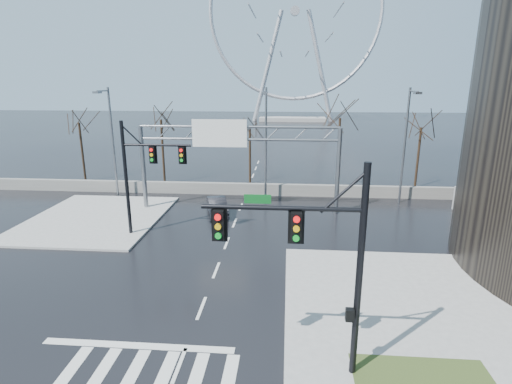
# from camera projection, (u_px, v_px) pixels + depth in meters

# --- Properties ---
(ground) EXTENTS (260.00, 260.00, 0.00)m
(ground) POSITION_uv_depth(u_px,v_px,m) (201.00, 308.00, 19.09)
(ground) COLOR black
(ground) RESTS_ON ground
(sidewalk_right_ext) EXTENTS (12.00, 10.00, 0.15)m
(sidewalk_right_ext) POSITION_uv_depth(u_px,v_px,m) (404.00, 294.00, 20.21)
(sidewalk_right_ext) COLOR gray
(sidewalk_right_ext) RESTS_ON ground
(sidewalk_far) EXTENTS (10.00, 12.00, 0.15)m
(sidewalk_far) POSITION_uv_depth(u_px,v_px,m) (96.00, 218.00, 31.45)
(sidewalk_far) COLOR gray
(sidewalk_far) RESTS_ON ground
(barrier_wall) EXTENTS (52.00, 0.50, 1.10)m
(barrier_wall) POSITION_uv_depth(u_px,v_px,m) (246.00, 189.00, 38.15)
(barrier_wall) COLOR slate
(barrier_wall) RESTS_ON ground
(signal_mast_near) EXTENTS (5.52, 0.41, 8.00)m
(signal_mast_near) POSITION_uv_depth(u_px,v_px,m) (320.00, 252.00, 13.51)
(signal_mast_near) COLOR black
(signal_mast_near) RESTS_ON ground
(signal_mast_far) EXTENTS (4.72, 0.41, 8.00)m
(signal_mast_far) POSITION_uv_depth(u_px,v_px,m) (141.00, 168.00, 26.86)
(signal_mast_far) COLOR black
(signal_mast_far) RESTS_ON ground
(sign_gantry) EXTENTS (16.36, 0.40, 7.60)m
(sign_gantry) POSITION_uv_depth(u_px,v_px,m) (234.00, 150.00, 32.11)
(sign_gantry) COLOR slate
(sign_gantry) RESTS_ON ground
(streetlight_left) EXTENTS (0.50, 2.55, 10.00)m
(streetlight_left) POSITION_uv_depth(u_px,v_px,m) (111.00, 134.00, 35.90)
(streetlight_left) COLOR slate
(streetlight_left) RESTS_ON ground
(streetlight_mid) EXTENTS (0.50, 2.55, 10.00)m
(streetlight_mid) POSITION_uv_depth(u_px,v_px,m) (266.00, 136.00, 34.81)
(streetlight_mid) COLOR slate
(streetlight_mid) RESTS_ON ground
(streetlight_right) EXTENTS (0.50, 2.55, 10.00)m
(streetlight_right) POSITION_uv_depth(u_px,v_px,m) (407.00, 137.00, 33.88)
(streetlight_right) COLOR slate
(streetlight_right) RESTS_ON ground
(tree_far_left) EXTENTS (3.50, 3.50, 7.00)m
(tree_far_left) POSITION_uv_depth(u_px,v_px,m) (80.00, 130.00, 42.05)
(tree_far_left) COLOR black
(tree_far_left) RESTS_ON ground
(tree_left) EXTENTS (3.75, 3.75, 7.50)m
(tree_left) POSITION_uv_depth(u_px,v_px,m) (161.00, 127.00, 40.77)
(tree_left) COLOR black
(tree_left) RESTS_ON ground
(tree_center) EXTENTS (3.25, 3.25, 6.50)m
(tree_center) POSITION_uv_depth(u_px,v_px,m) (250.00, 135.00, 41.24)
(tree_center) COLOR black
(tree_center) RESTS_ON ground
(tree_right) EXTENTS (3.90, 3.90, 7.80)m
(tree_right) POSITION_uv_depth(u_px,v_px,m) (340.00, 126.00, 39.30)
(tree_right) COLOR black
(tree_right) RESTS_ON ground
(tree_far_right) EXTENTS (3.40, 3.40, 6.80)m
(tree_far_right) POSITION_uv_depth(u_px,v_px,m) (420.00, 135.00, 39.38)
(tree_far_right) COLOR black
(tree_far_right) RESTS_ON ground
(ferris_wheel) EXTENTS (45.00, 6.00, 50.91)m
(ferris_wheel) POSITION_uv_depth(u_px,v_px,m) (295.00, 19.00, 102.98)
(ferris_wheel) COLOR gray
(ferris_wheel) RESTS_ON ground
(car) EXTENTS (2.55, 4.35, 1.35)m
(car) POSITION_uv_depth(u_px,v_px,m) (217.00, 206.00, 32.39)
(car) COLOR black
(car) RESTS_ON ground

